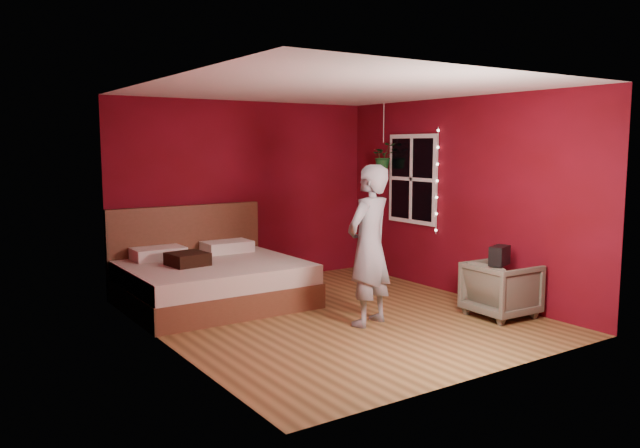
# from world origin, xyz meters

# --- Properties ---
(floor) EXTENTS (4.50, 4.50, 0.00)m
(floor) POSITION_xyz_m (0.00, 0.00, 0.00)
(floor) COLOR olive
(floor) RESTS_ON ground
(room_walls) EXTENTS (4.04, 4.54, 2.62)m
(room_walls) POSITION_xyz_m (0.00, 0.00, 1.68)
(room_walls) COLOR maroon
(room_walls) RESTS_ON ground
(window) EXTENTS (0.05, 0.97, 1.27)m
(window) POSITION_xyz_m (1.97, 0.90, 1.50)
(window) COLOR white
(window) RESTS_ON room_walls
(fairy_lights) EXTENTS (0.04, 0.04, 1.45)m
(fairy_lights) POSITION_xyz_m (1.94, 0.37, 1.50)
(fairy_lights) COLOR silver
(fairy_lights) RESTS_ON room_walls
(bed) EXTENTS (2.14, 1.82, 1.18)m
(bed) POSITION_xyz_m (-0.95, 1.39, 0.31)
(bed) COLOR brown
(bed) RESTS_ON ground
(person) EXTENTS (0.74, 0.60, 1.77)m
(person) POSITION_xyz_m (0.12, -0.46, 0.89)
(person) COLOR slate
(person) RESTS_ON ground
(armchair) EXTENTS (0.74, 0.72, 0.65)m
(armchair) POSITION_xyz_m (1.60, -1.06, 0.32)
(armchair) COLOR #595746
(armchair) RESTS_ON ground
(handbag) EXTENTS (0.33, 0.25, 0.21)m
(handbag) POSITION_xyz_m (1.42, -1.17, 0.75)
(handbag) COLOR black
(handbag) RESTS_ON armchair
(throw_pillow) EXTENTS (0.47, 0.47, 0.15)m
(throw_pillow) POSITION_xyz_m (-1.28, 1.30, 0.61)
(throw_pillow) COLOR black
(throw_pillow) RESTS_ON bed
(hanging_plant) EXTENTS (0.41, 0.38, 0.97)m
(hanging_plant) POSITION_xyz_m (1.81, 1.37, 1.82)
(hanging_plant) COLOR silver
(hanging_plant) RESTS_ON room_walls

